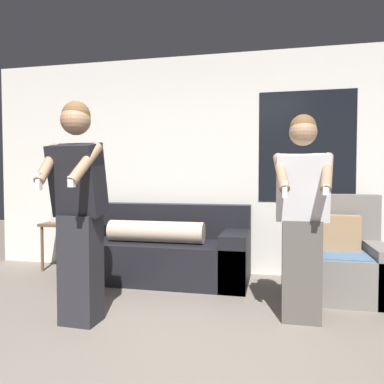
{
  "coord_description": "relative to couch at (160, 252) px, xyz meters",
  "views": [
    {
      "loc": [
        0.76,
        -1.85,
        1.2
      ],
      "look_at": [
        0.1,
        1.13,
        1.07
      ],
      "focal_mm": 35.0,
      "sensor_mm": 36.0,
      "label": 1
    }
  ],
  "objects": [
    {
      "name": "person_right",
      "position": [
        1.53,
        -0.98,
        0.55
      ],
      "size": [
        0.48,
        0.48,
        1.7
      ],
      "color": "#56514C",
      "rests_on": "ground_plane"
    },
    {
      "name": "wall_back",
      "position": [
        0.57,
        0.47,
        1.04
      ],
      "size": [
        5.99,
        0.07,
        2.7
      ],
      "color": "silver",
      "rests_on": "ground_plane"
    },
    {
      "name": "side_table",
      "position": [
        -1.36,
        0.19,
        0.19
      ],
      "size": [
        0.48,
        0.43,
        0.75
      ],
      "color": "brown",
      "rests_on": "ground_plane"
    },
    {
      "name": "armchair",
      "position": [
        1.97,
        -0.16,
        0.01
      ],
      "size": [
        0.83,
        0.84,
        1.01
      ],
      "color": "slate",
      "rests_on": "ground_plane"
    },
    {
      "name": "person_left",
      "position": [
        -0.23,
        -1.43,
        0.62
      ],
      "size": [
        0.46,
        0.51,
        1.79
      ],
      "color": "#28282D",
      "rests_on": "ground_plane"
    },
    {
      "name": "couch",
      "position": [
        0.0,
        0.0,
        0.0
      ],
      "size": [
        2.07,
        0.85,
        0.86
      ],
      "color": "black",
      "rests_on": "ground_plane"
    }
  ]
}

